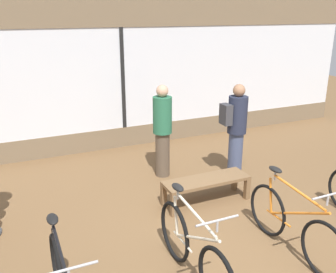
# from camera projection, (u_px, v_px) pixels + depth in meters

# --- Properties ---
(ground_plane) EXTENTS (24.00, 24.00, 0.00)m
(ground_plane) POSITION_uv_depth(u_px,v_px,m) (222.00, 243.00, 4.94)
(ground_plane) COLOR brown
(shop_back_wall) EXTENTS (12.00, 0.08, 3.20)m
(shop_back_wall) POSITION_uv_depth(u_px,v_px,m) (122.00, 74.00, 7.98)
(shop_back_wall) COLOR #7A664C
(shop_back_wall) RESTS_ON ground_plane
(bicycle_left) EXTENTS (0.46, 1.74, 1.05)m
(bicycle_left) POSITION_uv_depth(u_px,v_px,m) (193.00, 251.00, 4.10)
(bicycle_left) COLOR black
(bicycle_left) RESTS_ON ground_plane
(bicycle_right) EXTENTS (0.46, 1.71, 1.04)m
(bicycle_right) POSITION_uv_depth(u_px,v_px,m) (293.00, 225.00, 4.62)
(bicycle_right) COLOR black
(bicycle_right) RESTS_ON ground_plane
(display_bench) EXTENTS (1.40, 0.44, 0.40)m
(display_bench) POSITION_uv_depth(u_px,v_px,m) (206.00, 183.00, 5.91)
(display_bench) COLOR brown
(display_bench) RESTS_ON ground_plane
(customer_near_rack) EXTENTS (0.49, 0.35, 1.72)m
(customer_near_rack) POSITION_uv_depth(u_px,v_px,m) (236.00, 128.00, 6.68)
(customer_near_rack) COLOR #424C6B
(customer_near_rack) RESTS_ON ground_plane
(customer_by_window) EXTENTS (0.41, 0.53, 1.70)m
(customer_by_window) POSITION_uv_depth(u_px,v_px,m) (162.00, 128.00, 6.72)
(customer_by_window) COLOR brown
(customer_by_window) RESTS_ON ground_plane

